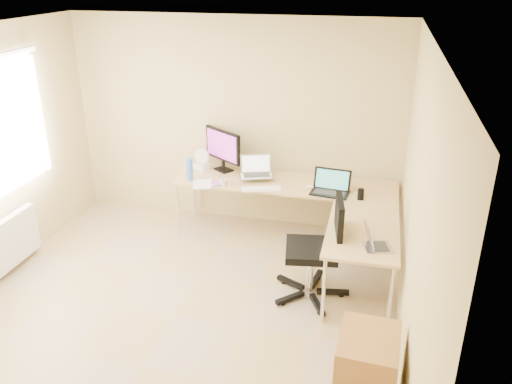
% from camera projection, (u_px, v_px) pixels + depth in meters
% --- Properties ---
extents(floor, '(4.50, 4.50, 0.00)m').
position_uv_depth(floor, '(174.00, 316.00, 5.03)').
color(floor, tan).
rests_on(floor, ground).
extents(ceiling, '(4.50, 4.50, 0.00)m').
position_uv_depth(ceiling, '(153.00, 38.00, 3.99)').
color(ceiling, white).
rests_on(ceiling, ground).
extents(wall_back, '(4.50, 0.00, 4.50)m').
position_uv_depth(wall_back, '(235.00, 123.00, 6.52)').
color(wall_back, tan).
rests_on(wall_back, ground).
extents(wall_right, '(0.00, 4.50, 4.50)m').
position_uv_depth(wall_right, '(416.00, 218.00, 4.06)').
color(wall_right, tan).
rests_on(wall_right, ground).
extents(desk_main, '(2.65, 0.70, 0.73)m').
position_uv_depth(desk_main, '(284.00, 209.00, 6.38)').
color(desk_main, tan).
rests_on(desk_main, ground).
extents(desk_return, '(0.70, 1.30, 0.73)m').
position_uv_depth(desk_return, '(360.00, 260.00, 5.28)').
color(desk_return, tan).
rests_on(desk_return, ground).
extents(monitor, '(0.63, 0.52, 0.54)m').
position_uv_depth(monitor, '(223.00, 150.00, 6.48)').
color(monitor, black).
rests_on(monitor, desk_main).
extents(book_stack, '(0.33, 0.38, 0.05)m').
position_uv_depth(book_stack, '(251.00, 173.00, 6.42)').
color(book_stack, '#116149').
rests_on(book_stack, desk_main).
extents(laptop_center, '(0.45, 0.40, 0.24)m').
position_uv_depth(laptop_center, '(257.00, 167.00, 6.22)').
color(laptop_center, silver).
rests_on(laptop_center, desk_main).
extents(laptop_black, '(0.46, 0.36, 0.27)m').
position_uv_depth(laptop_black, '(330.00, 183.00, 5.86)').
color(laptop_black, black).
rests_on(laptop_black, desk_main).
extents(keyboard, '(0.48, 0.25, 0.02)m').
position_uv_depth(keyboard, '(261.00, 189.00, 6.01)').
color(keyboard, white).
rests_on(keyboard, desk_main).
extents(mouse, '(0.11, 0.09, 0.04)m').
position_uv_depth(mouse, '(311.00, 187.00, 6.05)').
color(mouse, silver).
rests_on(mouse, desk_main).
extents(mug, '(0.11, 0.11, 0.09)m').
position_uv_depth(mug, '(224.00, 183.00, 6.09)').
color(mug, beige).
rests_on(mug, desk_main).
extents(cd_stack, '(0.14, 0.14, 0.03)m').
position_uv_depth(cd_stack, '(216.00, 184.00, 6.13)').
color(cd_stack, silver).
rests_on(cd_stack, desk_main).
extents(water_bottle, '(0.10, 0.10, 0.27)m').
position_uv_depth(water_bottle, '(190.00, 169.00, 6.23)').
color(water_bottle, '#3D6BCA').
rests_on(water_bottle, desk_main).
extents(papers, '(0.30, 0.36, 0.01)m').
position_uv_depth(papers, '(202.00, 184.00, 6.17)').
color(papers, white).
rests_on(papers, desk_main).
extents(white_box, '(0.24, 0.21, 0.07)m').
position_uv_depth(white_box, '(201.00, 166.00, 6.64)').
color(white_box, white).
rests_on(white_box, desk_main).
extents(desk_fan, '(0.25, 0.25, 0.25)m').
position_uv_depth(desk_fan, '(203.00, 159.00, 6.59)').
color(desk_fan, white).
rests_on(desk_fan, desk_main).
extents(black_cup, '(0.07, 0.07, 0.12)m').
position_uv_depth(black_cup, '(361.00, 194.00, 5.75)').
color(black_cup, black).
rests_on(black_cup, desk_main).
extents(laptop_return, '(0.34, 0.30, 0.19)m').
position_uv_depth(laptop_return, '(379.00, 239.00, 4.74)').
color(laptop_return, '#AAA7BC').
rests_on(laptop_return, desk_return).
extents(office_chair, '(0.75, 0.75, 1.09)m').
position_uv_depth(office_chair, '(311.00, 252.00, 5.16)').
color(office_chair, black).
rests_on(office_chair, ground).
extents(cabinet, '(0.45, 0.54, 0.72)m').
position_uv_depth(cabinet, '(366.00, 377.00, 3.79)').
color(cabinet, brown).
rests_on(cabinet, ground).
extents(radiator, '(0.09, 0.80, 0.55)m').
position_uv_depth(radiator, '(12.00, 241.00, 5.68)').
color(radiator, white).
rests_on(radiator, ground).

